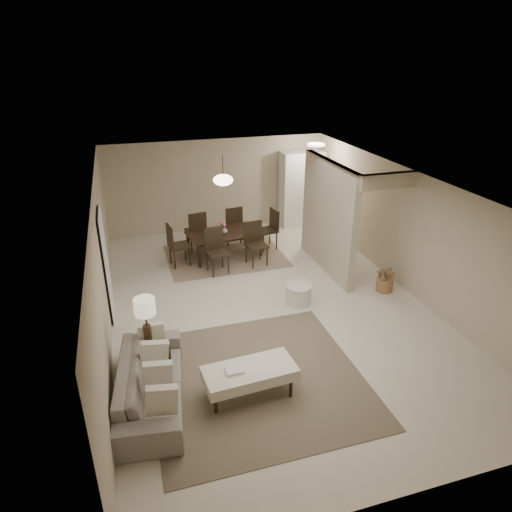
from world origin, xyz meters
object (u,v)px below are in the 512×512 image
object	(u,v)px
sofa	(151,382)
round_pouf	(298,294)
ottoman_bench	(250,374)
wicker_basket	(384,284)
dining_table	(225,245)
pantry_cabinet	(302,189)
side_table	(150,357)

from	to	relation	value
sofa	round_pouf	bearing A→B (deg)	-49.80
ottoman_bench	wicker_basket	xyz separation A→B (m)	(3.60, 2.24, -0.24)
wicker_basket	dining_table	size ratio (longest dim) A/B	0.20
ottoman_bench	round_pouf	size ratio (longest dim) A/B	2.66
pantry_cabinet	ottoman_bench	size ratio (longest dim) A/B	1.52
round_pouf	dining_table	bearing A→B (deg)	108.20
side_table	wicker_basket	size ratio (longest dim) A/B	1.60
pantry_cabinet	dining_table	bearing A→B (deg)	-148.50
pantry_cabinet	wicker_basket	world-z (taller)	pantry_cabinet
pantry_cabinet	round_pouf	size ratio (longest dim) A/B	4.05
round_pouf	pantry_cabinet	bearing A→B (deg)	67.62
pantry_cabinet	sofa	size ratio (longest dim) A/B	0.95
wicker_basket	dining_table	xyz separation A→B (m)	(-2.80, 2.67, 0.16)
sofa	dining_table	size ratio (longest dim) A/B	1.27
ottoman_bench	side_table	world-z (taller)	side_table
side_table	dining_table	xyz separation A→B (m)	(2.13, 3.94, 0.03)
sofa	ottoman_bench	distance (m)	1.42
round_pouf	dining_table	xyz separation A→B (m)	(-0.87, 2.64, 0.11)
ottoman_bench	side_table	distance (m)	1.65
sofa	dining_table	world-z (taller)	sofa
wicker_basket	side_table	bearing A→B (deg)	-165.55
pantry_cabinet	wicker_basket	bearing A→B (deg)	-87.52
round_pouf	ottoman_bench	bearing A→B (deg)	-126.24
side_table	dining_table	world-z (taller)	dining_table
pantry_cabinet	side_table	size ratio (longest dim) A/B	3.78
pantry_cabinet	dining_table	size ratio (longest dim) A/B	1.20
sofa	dining_table	distance (m)	5.10
side_table	dining_table	distance (m)	4.48
ottoman_bench	round_pouf	xyz separation A→B (m)	(1.66, 2.27, -0.18)
ottoman_bench	wicker_basket	size ratio (longest dim) A/B	3.97
round_pouf	dining_table	size ratio (longest dim) A/B	0.30
pantry_cabinet	ottoman_bench	world-z (taller)	pantry_cabinet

